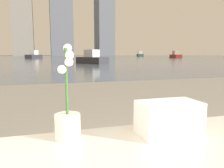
# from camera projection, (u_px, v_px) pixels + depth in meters

# --- Properties ---
(potted_orchid) EXTENTS (0.11, 0.11, 0.43)m
(potted_orchid) POSITION_uv_depth(u_px,v_px,m) (68.00, 117.00, 0.98)
(potted_orchid) COLOR silver
(potted_orchid) RESTS_ON bathtub
(towel_stack) EXTENTS (0.29, 0.17, 0.16)m
(towel_stack) POSITION_uv_depth(u_px,v_px,m) (169.00, 118.00, 1.04)
(towel_stack) COLOR white
(towel_stack) RESTS_ON bathtub
(harbor_water) EXTENTS (180.00, 110.00, 0.01)m
(harbor_water) POSITION_uv_depth(u_px,v_px,m) (49.00, 57.00, 59.29)
(harbor_water) COLOR slate
(harbor_water) RESTS_ON ground_plane
(harbor_boat_0) EXTENTS (3.34, 4.69, 1.68)m
(harbor_boat_0) POSITION_uv_depth(u_px,v_px,m) (34.00, 56.00, 44.77)
(harbor_boat_0) COLOR #2D2D33
(harbor_boat_0) RESTS_ON harbor_water
(harbor_boat_2) EXTENTS (2.77, 3.77, 1.35)m
(harbor_boat_2) POSITION_uv_depth(u_px,v_px,m) (92.00, 59.00, 21.18)
(harbor_boat_2) COLOR #2D2D33
(harbor_boat_2) RESTS_ON harbor_water
(harbor_boat_3) EXTENTS (3.19, 5.62, 2.00)m
(harbor_boat_3) POSITION_uv_depth(u_px,v_px,m) (140.00, 55.00, 79.09)
(harbor_boat_3) COLOR #335647
(harbor_boat_3) RESTS_ON harbor_water
(harbor_boat_4) EXTENTS (2.42, 4.70, 1.68)m
(harbor_boat_4) POSITION_uv_depth(u_px,v_px,m) (176.00, 55.00, 52.72)
(harbor_boat_4) COLOR maroon
(harbor_boat_4) RESTS_ON harbor_water
(skyline_tower_2) EXTENTS (9.49, 8.39, 49.26)m
(skyline_tower_2) POSITION_uv_depth(u_px,v_px,m) (22.00, 5.00, 105.88)
(skyline_tower_2) COLOR gray
(skyline_tower_2) RESTS_ON ground_plane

